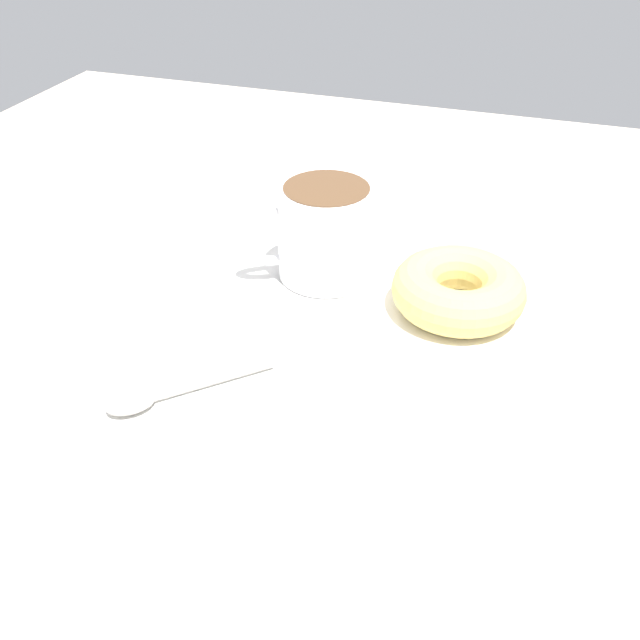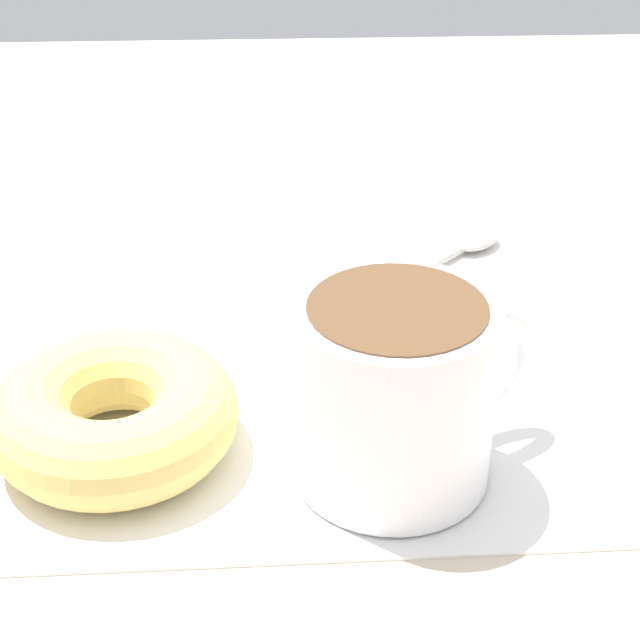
# 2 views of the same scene
# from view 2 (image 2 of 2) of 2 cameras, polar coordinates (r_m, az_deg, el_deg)

# --- Properties ---
(ground_plane) EXTENTS (1.20, 1.20, 0.02)m
(ground_plane) POSITION_cam_2_polar(r_m,az_deg,el_deg) (0.58, 2.29, -3.22)
(ground_plane) COLOR beige
(napkin) EXTENTS (0.32, 0.32, 0.00)m
(napkin) POSITION_cam_2_polar(r_m,az_deg,el_deg) (0.58, -0.00, -1.83)
(napkin) COLOR white
(napkin) RESTS_ON ground_plane
(coffee_cup) EXTENTS (0.09, 0.11, 0.09)m
(coffee_cup) POSITION_cam_2_polar(r_m,az_deg,el_deg) (0.47, 4.16, -3.66)
(coffee_cup) COLOR white
(coffee_cup) RESTS_ON napkin
(donut) EXTENTS (0.12, 0.12, 0.04)m
(donut) POSITION_cam_2_polar(r_m,az_deg,el_deg) (0.50, -10.93, -4.98)
(donut) COLOR #E5C66B
(donut) RESTS_ON napkin
(spoon) EXTENTS (0.10, 0.10, 0.01)m
(spoon) POSITION_cam_2_polar(r_m,az_deg,el_deg) (0.68, 7.40, 3.79)
(spoon) COLOR #B7B2A8
(spoon) RESTS_ON napkin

